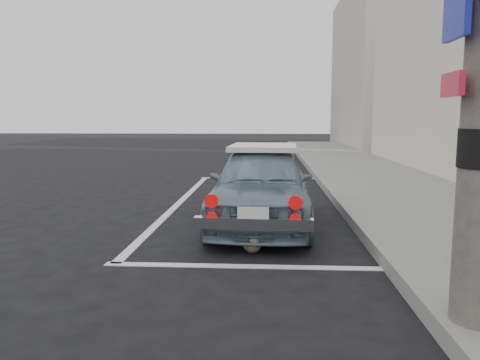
{
  "coord_description": "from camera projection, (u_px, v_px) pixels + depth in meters",
  "views": [
    {
      "loc": [
        0.66,
        -5.06,
        1.49
      ],
      "look_at": [
        0.32,
        0.51,
        0.75
      ],
      "focal_mm": 35.0,
      "sensor_mm": 36.0,
      "label": 1
    }
  ],
  "objects": [
    {
      "name": "pline_side",
      "position": [
        179.0,
        203.0,
        8.26
      ],
      "size": [
        0.12,
        7.0,
        0.01
      ],
      "primitive_type": "cube",
      "color": "silver",
      "rests_on": "ground"
    },
    {
      "name": "sidewalk",
      "position": [
        437.0,
        213.0,
        7.02
      ],
      "size": [
        2.8,
        40.0,
        0.15
      ],
      "primitive_type": "cube",
      "color": "slate",
      "rests_on": "ground"
    },
    {
      "name": "pline_rear",
      "position": [
        251.0,
        267.0,
        4.71
      ],
      "size": [
        3.0,
        0.12,
        0.01
      ],
      "primitive_type": "cube",
      "color": "silver",
      "rests_on": "ground"
    },
    {
      "name": "pline_front",
      "position": [
        261.0,
        178.0,
        11.64
      ],
      "size": [
        3.0,
        0.12,
        0.01
      ],
      "primitive_type": "cube",
      "color": "silver",
      "rests_on": "ground"
    },
    {
      "name": "ground",
      "position": [
        208.0,
        252.0,
        5.24
      ],
      "size": [
        80.0,
        80.0,
        0.0
      ],
      "primitive_type": "plane",
      "color": "black",
      "rests_on": "ground"
    },
    {
      "name": "building_far",
      "position": [
        379.0,
        69.0,
        24.13
      ],
      "size": [
        3.5,
        10.0,
        8.0
      ],
      "primitive_type": "cube",
      "color": "#B7B0A6",
      "rests_on": "ground"
    },
    {
      "name": "retro_coupe",
      "position": [
        262.0,
        184.0,
        6.52
      ],
      "size": [
        1.48,
        3.39,
        1.13
      ],
      "rotation": [
        0.0,
        0.0,
        -0.04
      ],
      "color": "slate",
      "rests_on": "ground"
    },
    {
      "name": "cat",
      "position": [
        252.0,
        243.0,
        5.2
      ],
      "size": [
        0.28,
        0.47,
        0.25
      ],
      "rotation": [
        0.0,
        0.0,
        0.23
      ],
      "color": "#605649",
      "rests_on": "ground"
    }
  ]
}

